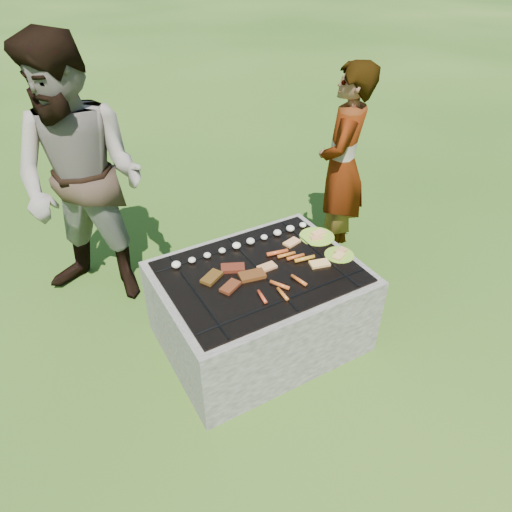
{
  "coord_description": "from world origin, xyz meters",
  "views": [
    {
      "loc": [
        -1.19,
        -2.02,
        2.41
      ],
      "look_at": [
        0.0,
        0.05,
        0.7
      ],
      "focal_mm": 32.0,
      "sensor_mm": 36.0,
      "label": 1
    }
  ],
  "objects": [
    {
      "name": "sausages",
      "position": [
        0.16,
        -0.08,
        0.62
      ],
      "size": [
        0.53,
        0.47,
        0.03
      ],
      "color": "#DD4524",
      "rests_on": "fire_pit"
    },
    {
      "name": "mushrooms",
      "position": [
        0.05,
        0.31,
        0.63
      ],
      "size": [
        1.06,
        0.06,
        0.04
      ],
      "color": "beige",
      "rests_on": "fire_pit"
    },
    {
      "name": "plate_near",
      "position": [
        0.56,
        -0.11,
        0.61
      ],
      "size": [
        0.24,
        0.24,
        0.03
      ],
      "color": "#A1CF31",
      "rests_on": "fire_pit"
    },
    {
      "name": "fire_pit",
      "position": [
        0.0,
        0.0,
        0.28
      ],
      "size": [
        1.3,
        1.0,
        0.62
      ],
      "color": "#A8A295",
      "rests_on": "ground"
    },
    {
      "name": "lawn",
      "position": [
        0.0,
        0.0,
        0.0
      ],
      "size": [
        60.0,
        60.0,
        0.0
      ],
      "primitive_type": "plane",
      "color": "#1F4611",
      "rests_on": "ground"
    },
    {
      "name": "plate_far",
      "position": [
        0.56,
        0.15,
        0.61
      ],
      "size": [
        0.29,
        0.29,
        0.03
      ],
      "color": "#CCEC38",
      "rests_on": "fire_pit"
    },
    {
      "name": "cook",
      "position": [
        1.15,
        0.63,
        0.83
      ],
      "size": [
        0.71,
        0.7,
        1.65
      ],
      "primitive_type": "imported",
      "rotation": [
        0.0,
        0.0,
        3.86
      ],
      "color": "gray",
      "rests_on": "ground"
    },
    {
      "name": "pork_slabs",
      "position": [
        -0.18,
        0.03,
        0.62
      ],
      "size": [
        0.4,
        0.3,
        0.02
      ],
      "color": "brown",
      "rests_on": "fire_pit"
    },
    {
      "name": "bystander",
      "position": [
        -0.8,
        1.08,
        0.98
      ],
      "size": [
        1.2,
        1.19,
        1.96
      ],
      "primitive_type": "imported",
      "rotation": [
        0.0,
        0.0,
        -0.74
      ],
      "color": "gray",
      "rests_on": "ground"
    },
    {
      "name": "bread_on_grate",
      "position": [
        0.27,
        -0.0,
        0.62
      ],
      "size": [
        0.45,
        0.4,
        0.02
      ],
      "color": "tan",
      "rests_on": "fire_pit"
    }
  ]
}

